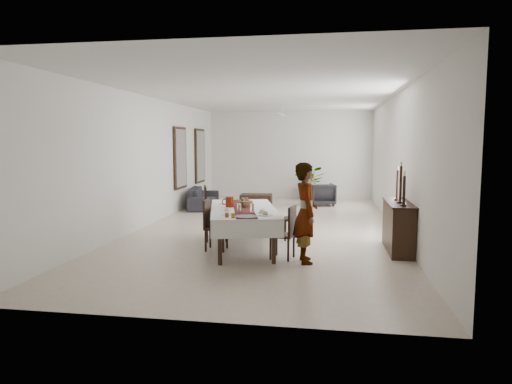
% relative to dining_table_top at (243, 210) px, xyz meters
% --- Properties ---
extents(floor, '(6.00, 12.00, 0.00)m').
position_rel_dining_table_top_xyz_m(floor, '(0.18, 2.30, -0.76)').
color(floor, beige).
rests_on(floor, ground).
extents(ceiling, '(6.00, 12.00, 0.02)m').
position_rel_dining_table_top_xyz_m(ceiling, '(0.18, 2.30, 2.44)').
color(ceiling, silver).
rests_on(ceiling, wall_back).
extents(wall_back, '(6.00, 0.02, 3.20)m').
position_rel_dining_table_top_xyz_m(wall_back, '(0.18, 8.30, 0.84)').
color(wall_back, white).
rests_on(wall_back, floor).
extents(wall_front, '(6.00, 0.02, 3.20)m').
position_rel_dining_table_top_xyz_m(wall_front, '(0.18, -3.70, 0.84)').
color(wall_front, white).
rests_on(wall_front, floor).
extents(wall_left, '(0.02, 12.00, 3.20)m').
position_rel_dining_table_top_xyz_m(wall_left, '(-2.82, 2.30, 0.84)').
color(wall_left, white).
rests_on(wall_left, floor).
extents(wall_right, '(0.02, 12.00, 3.20)m').
position_rel_dining_table_top_xyz_m(wall_right, '(3.18, 2.30, 0.84)').
color(wall_right, white).
rests_on(wall_right, floor).
extents(dining_table_top, '(1.62, 2.69, 0.05)m').
position_rel_dining_table_top_xyz_m(dining_table_top, '(0.00, 0.00, 0.00)').
color(dining_table_top, black).
rests_on(dining_table_top, table_leg_fl).
extents(table_leg_fl, '(0.09, 0.09, 0.73)m').
position_rel_dining_table_top_xyz_m(table_leg_fl, '(-0.16, -1.27, -0.39)').
color(table_leg_fl, black).
rests_on(table_leg_fl, floor).
extents(table_leg_fr, '(0.09, 0.09, 0.73)m').
position_rel_dining_table_top_xyz_m(table_leg_fr, '(0.73, -1.05, -0.39)').
color(table_leg_fr, black).
rests_on(table_leg_fr, floor).
extents(table_leg_bl, '(0.09, 0.09, 0.73)m').
position_rel_dining_table_top_xyz_m(table_leg_bl, '(-0.73, 1.05, -0.39)').
color(table_leg_bl, black).
rests_on(table_leg_bl, floor).
extents(table_leg_br, '(0.09, 0.09, 0.73)m').
position_rel_dining_table_top_xyz_m(table_leg_br, '(0.16, 1.27, -0.39)').
color(table_leg_br, black).
rests_on(table_leg_br, floor).
extents(tablecloth_top, '(1.85, 2.92, 0.01)m').
position_rel_dining_table_top_xyz_m(tablecloth_top, '(0.00, 0.00, 0.03)').
color(tablecloth_top, white).
rests_on(tablecloth_top, dining_table_top).
extents(tablecloth_drape_left, '(0.66, 2.62, 0.31)m').
position_rel_dining_table_top_xyz_m(tablecloth_drape_left, '(-0.59, -0.15, -0.12)').
color(tablecloth_drape_left, silver).
rests_on(tablecloth_drape_left, dining_table_top).
extents(tablecloth_drape_right, '(0.66, 2.62, 0.31)m').
position_rel_dining_table_top_xyz_m(tablecloth_drape_right, '(0.59, 0.15, -0.12)').
color(tablecloth_drape_right, silver).
rests_on(tablecloth_drape_right, dining_table_top).
extents(tablecloth_drape_near, '(1.20, 0.31, 0.31)m').
position_rel_dining_table_top_xyz_m(tablecloth_drape_near, '(0.32, -1.30, -0.12)').
color(tablecloth_drape_near, white).
rests_on(tablecloth_drape_near, dining_table_top).
extents(tablecloth_drape_far, '(1.20, 0.31, 0.31)m').
position_rel_dining_table_top_xyz_m(tablecloth_drape_far, '(-0.32, 1.30, -0.12)').
color(tablecloth_drape_far, white).
rests_on(tablecloth_drape_far, dining_table_top).
extents(table_runner, '(0.99, 2.62, 0.00)m').
position_rel_dining_table_top_xyz_m(table_runner, '(-0.00, 0.00, 0.04)').
color(table_runner, '#5C201A').
rests_on(table_runner, tablecloth_top).
extents(red_pitcher, '(0.19, 0.19, 0.21)m').
position_rel_dining_table_top_xyz_m(red_pitcher, '(-0.29, 0.09, 0.14)').
color(red_pitcher, maroon).
rests_on(red_pitcher, tablecloth_top).
extents(pitcher_handle, '(0.13, 0.05, 0.13)m').
position_rel_dining_table_top_xyz_m(pitcher_handle, '(-0.38, 0.07, 0.14)').
color(pitcher_handle, maroon).
rests_on(pitcher_handle, red_pitcher).
extents(wine_glass_near, '(0.07, 0.07, 0.18)m').
position_rel_dining_table_top_xyz_m(wine_glass_near, '(0.29, -0.63, 0.13)').
color(wine_glass_near, white).
rests_on(wine_glass_near, tablecloth_top).
extents(wine_glass_mid, '(0.07, 0.07, 0.18)m').
position_rel_dining_table_top_xyz_m(wine_glass_mid, '(0.04, -0.58, 0.13)').
color(wine_glass_mid, white).
rests_on(wine_glass_mid, tablecloth_top).
extents(wine_glass_far, '(0.07, 0.07, 0.18)m').
position_rel_dining_table_top_xyz_m(wine_glass_far, '(0.04, 0.06, 0.13)').
color(wine_glass_far, silver).
rests_on(wine_glass_far, tablecloth_top).
extents(teacup_right, '(0.09, 0.09, 0.06)m').
position_rel_dining_table_top_xyz_m(teacup_right, '(0.46, -0.53, 0.07)').
color(teacup_right, white).
rests_on(teacup_right, saucer_right).
extents(saucer_right, '(0.16, 0.16, 0.01)m').
position_rel_dining_table_top_xyz_m(saucer_right, '(0.46, -0.53, 0.04)').
color(saucer_right, white).
rests_on(saucer_right, tablecloth_top).
extents(teacup_left, '(0.09, 0.09, 0.06)m').
position_rel_dining_table_top_xyz_m(teacup_left, '(-0.22, -0.43, 0.07)').
color(teacup_left, silver).
rests_on(teacup_left, saucer_left).
extents(saucer_left, '(0.16, 0.16, 0.01)m').
position_rel_dining_table_top_xyz_m(saucer_left, '(-0.22, -0.43, 0.04)').
color(saucer_left, white).
rests_on(saucer_left, tablecloth_top).
extents(plate_near_right, '(0.25, 0.25, 0.02)m').
position_rel_dining_table_top_xyz_m(plate_near_right, '(0.56, -0.83, 0.05)').
color(plate_near_right, silver).
rests_on(plate_near_right, tablecloth_top).
extents(bread_near_right, '(0.09, 0.09, 0.09)m').
position_rel_dining_table_top_xyz_m(bread_near_right, '(0.56, -0.83, 0.07)').
color(bread_near_right, tan).
rests_on(bread_near_right, plate_near_right).
extents(plate_near_left, '(0.25, 0.25, 0.02)m').
position_rel_dining_table_top_xyz_m(plate_near_left, '(-0.12, -0.84, 0.05)').
color(plate_near_left, white).
rests_on(plate_near_left, tablecloth_top).
extents(plate_far_left, '(0.25, 0.25, 0.02)m').
position_rel_dining_table_top_xyz_m(plate_far_left, '(-0.46, 0.48, 0.05)').
color(plate_far_left, silver).
rests_on(plate_far_left, tablecloth_top).
extents(serving_tray, '(0.38, 0.38, 0.02)m').
position_rel_dining_table_top_xyz_m(serving_tray, '(0.26, -1.07, 0.05)').
color(serving_tray, '#45454A').
rests_on(serving_tray, tablecloth_top).
extents(jam_jar_a, '(0.07, 0.07, 0.08)m').
position_rel_dining_table_top_xyz_m(jam_jar_a, '(0.05, -1.15, 0.08)').
color(jam_jar_a, '#9C6216').
rests_on(jam_jar_a, tablecloth_top).
extents(jam_jar_b, '(0.07, 0.07, 0.08)m').
position_rel_dining_table_top_xyz_m(jam_jar_b, '(-0.07, -1.12, 0.08)').
color(jam_jar_b, '#8C3C14').
rests_on(jam_jar_b, tablecloth_top).
extents(fruit_basket, '(0.31, 0.31, 0.10)m').
position_rel_dining_table_top_xyz_m(fruit_basket, '(-0.01, 0.27, 0.09)').
color(fruit_basket, brown).
rests_on(fruit_basket, tablecloth_top).
extents(fruit_red, '(0.09, 0.09, 0.09)m').
position_rel_dining_table_top_xyz_m(fruit_red, '(0.01, 0.29, 0.17)').
color(fruit_red, maroon).
rests_on(fruit_red, fruit_basket).
extents(fruit_green, '(0.08, 0.08, 0.08)m').
position_rel_dining_table_top_xyz_m(fruit_green, '(-0.06, 0.29, 0.17)').
color(fruit_green, '#557723').
rests_on(fruit_green, fruit_basket).
extents(chair_right_near_seat, '(0.48, 0.48, 0.05)m').
position_rel_dining_table_top_xyz_m(chair_right_near_seat, '(0.84, -0.66, -0.34)').
color(chair_right_near_seat, black).
rests_on(chair_right_near_seat, chair_right_near_leg_fl).
extents(chair_right_near_leg_fl, '(0.05, 0.05, 0.40)m').
position_rel_dining_table_top_xyz_m(chair_right_near_leg_fl, '(0.96, -0.86, -0.56)').
color(chair_right_near_leg_fl, black).
rests_on(chair_right_near_leg_fl, floor).
extents(chair_right_near_leg_fr, '(0.05, 0.05, 0.40)m').
position_rel_dining_table_top_xyz_m(chair_right_near_leg_fr, '(1.04, -0.53, -0.56)').
color(chair_right_near_leg_fr, black).
rests_on(chair_right_near_leg_fr, floor).
extents(chair_right_near_leg_bl, '(0.05, 0.05, 0.40)m').
position_rel_dining_table_top_xyz_m(chair_right_near_leg_bl, '(0.64, -0.78, -0.56)').
color(chair_right_near_leg_bl, black).
rests_on(chair_right_near_leg_bl, floor).
extents(chair_right_near_leg_br, '(0.05, 0.05, 0.40)m').
position_rel_dining_table_top_xyz_m(chair_right_near_leg_br, '(0.71, -0.46, -0.56)').
color(chair_right_near_leg_br, black).
rests_on(chair_right_near_leg_br, floor).
extents(chair_right_near_back, '(0.12, 0.40, 0.51)m').
position_rel_dining_table_top_xyz_m(chair_right_near_back, '(1.02, -0.70, -0.06)').
color(chair_right_near_back, black).
rests_on(chair_right_near_back, chair_right_near_seat).
extents(chair_right_far_seat, '(0.45, 0.45, 0.05)m').
position_rel_dining_table_top_xyz_m(chair_right_far_seat, '(0.91, 0.96, -0.31)').
color(chair_right_far_seat, black).
rests_on(chair_right_far_seat, chair_right_far_leg_fl).
extents(chair_right_far_leg_fl, '(0.05, 0.05, 0.42)m').
position_rel_dining_table_top_xyz_m(chair_right_far_leg_fl, '(1.10, 0.80, -0.55)').
color(chair_right_far_leg_fl, black).
rests_on(chair_right_far_leg_fl, floor).
extents(chair_right_far_leg_fr, '(0.05, 0.05, 0.42)m').
position_rel_dining_table_top_xyz_m(chair_right_far_leg_fr, '(1.07, 1.15, -0.55)').
color(chair_right_far_leg_fr, black).
rests_on(chair_right_far_leg_fr, floor).
extents(chair_right_far_leg_bl, '(0.05, 0.05, 0.42)m').
position_rel_dining_table_top_xyz_m(chair_right_far_leg_bl, '(0.75, 0.78, -0.55)').
color(chair_right_far_leg_bl, black).
rests_on(chair_right_far_leg_bl, floor).
extents(chair_right_far_leg_br, '(0.05, 0.05, 0.42)m').
position_rel_dining_table_top_xyz_m(chair_right_far_leg_br, '(0.73, 1.13, -0.55)').
color(chair_right_far_leg_br, black).
rests_on(chair_right_far_leg_br, floor).
extents(chair_right_far_back, '(0.07, 0.43, 0.54)m').
position_rel_dining_table_top_xyz_m(chair_right_far_back, '(1.11, 0.98, -0.02)').
color(chair_right_far_back, black).
rests_on(chair_right_far_back, chair_right_far_seat).
extents(chair_left_near_seat, '(0.42, 0.42, 0.05)m').
position_rel_dining_table_top_xyz_m(chair_left_near_seat, '(-0.48, -0.23, -0.32)').
color(chair_left_near_seat, black).
rests_on(chair_left_near_seat, chair_left_near_leg_fl).
extents(chair_left_near_leg_fl, '(0.04, 0.04, 0.41)m').
position_rel_dining_table_top_xyz_m(chair_left_near_leg_fl, '(-0.65, -0.06, -0.55)').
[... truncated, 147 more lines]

